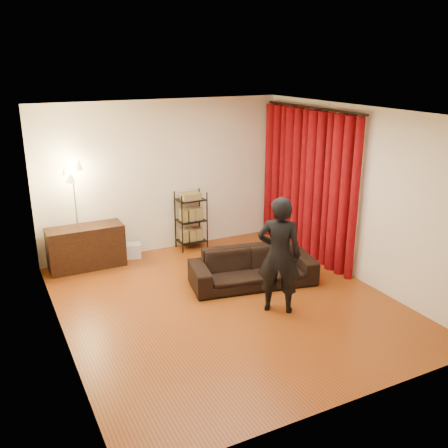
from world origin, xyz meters
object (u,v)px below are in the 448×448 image
media_cabinet (86,247)px  wire_shelf (191,220)px  sofa (253,267)px  floor_lamp (77,218)px  person (279,255)px  storage_boxes (132,251)px

media_cabinet → wire_shelf: wire_shelf is taller
sofa → floor_lamp: floor_lamp is taller
person → storage_boxes: (-1.24, 2.79, -0.69)m
wire_shelf → floor_lamp: size_ratio=0.61×
wire_shelf → floor_lamp: (-2.03, -0.06, 0.35)m
floor_lamp → wire_shelf: bearing=1.6°
storage_boxes → floor_lamp: (-0.91, -0.09, 0.76)m
media_cabinet → sofa: bearing=-40.4°
wire_shelf → media_cabinet: bearing=-154.4°
sofa → person: size_ratio=1.17×
wire_shelf → person: bearing=-63.3°
storage_boxes → wire_shelf: 1.19m
storage_boxes → media_cabinet: bearing=-174.0°
sofa → person: person is taller
sofa → wire_shelf: 1.91m
storage_boxes → person: bearing=-66.0°
media_cabinet → wire_shelf: 1.93m
media_cabinet → wire_shelf: bearing=1.3°
floor_lamp → media_cabinet: bearing=3.8°
person → storage_boxes: 3.14m
person → floor_lamp: 3.46m
storage_boxes → floor_lamp: floor_lamp is taller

